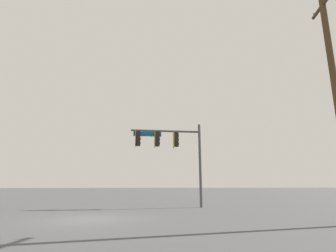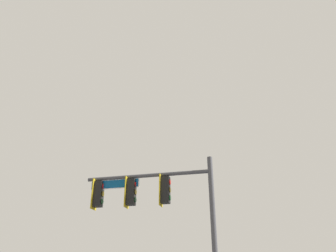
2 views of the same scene
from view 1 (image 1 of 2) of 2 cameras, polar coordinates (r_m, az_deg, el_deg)
The scene contains 3 objects.
ground_plane at distance 13.97m, azimuth -16.89°, elevation -18.86°, with size 400.00×400.00×0.00m, color #474749.
signal_pole_near at distance 20.41m, azimuth 0.61°, elevation -4.25°, with size 5.51×0.67×6.38m.
utility_pole at distance 14.29m, azimuth 32.77°, elevation 5.75°, with size 0.71×2.12×10.95m.
Camera 1 is at (-1.36, 13.82, 1.58)m, focal length 28.00 mm.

